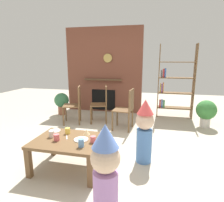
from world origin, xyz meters
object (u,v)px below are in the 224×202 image
at_px(child_with_cone_hat, 105,172).
at_px(dining_chair_left, 76,103).
at_px(paper_cup_center, 52,134).
at_px(birthday_cake_slice, 87,132).
at_px(paper_cup_near_left, 68,131).
at_px(bookshelf, 173,84).
at_px(paper_plate_front, 81,140).
at_px(coffee_table, 69,144).
at_px(paper_cup_near_right, 57,137).
at_px(paper_cup_far_left, 93,139).
at_px(potted_plant_short, 62,102).
at_px(potted_plant_tall, 206,111).
at_px(paper_cup_far_right, 81,143).
at_px(dining_chair_middle, 102,102).
at_px(paper_plate_rear, 55,131).
at_px(dining_chair_right, 127,107).
at_px(child_in_pink, 145,130).

distance_m(child_with_cone_hat, dining_chair_left, 2.98).
distance_m(paper_cup_center, birthday_cake_slice, 0.49).
bearing_deg(paper_cup_near_left, bookshelf, 58.52).
xyz_separation_m(paper_plate_front, child_with_cone_hat, (0.55, -0.77, 0.07)).
height_order(coffee_table, birthday_cake_slice, birthday_cake_slice).
distance_m(birthday_cake_slice, dining_chair_left, 1.86).
xyz_separation_m(bookshelf, paper_cup_center, (-1.85, -2.91, -0.38)).
relative_size(paper_cup_near_left, paper_cup_near_right, 0.99).
height_order(paper_cup_far_left, potted_plant_short, potted_plant_short).
bearing_deg(potted_plant_tall, coffee_table, -135.33).
relative_size(paper_cup_far_right, dining_chair_middle, 0.12).
bearing_deg(paper_cup_far_left, dining_chair_middle, 102.47).
height_order(paper_plate_front, dining_chair_left, dining_chair_left).
distance_m(paper_cup_far_right, paper_plate_rear, 0.72).
relative_size(paper_plate_front, dining_chair_right, 0.22).
bearing_deg(paper_cup_far_right, paper_plate_front, 112.59).
bearing_deg(dining_chair_middle, child_with_cone_hat, 91.04).
xyz_separation_m(birthday_cake_slice, dining_chair_right, (0.38, 1.48, 0.03)).
bearing_deg(dining_chair_left, dining_chair_middle, -177.27).
bearing_deg(dining_chair_right, potted_plant_short, -16.50).
bearing_deg(paper_cup_near_right, dining_chair_right, 68.56).
bearing_deg(paper_cup_near_left, paper_cup_near_right, -98.21).
bearing_deg(paper_cup_center, paper_plate_front, -0.56).
distance_m(paper_plate_rear, child_with_cone_hat, 1.46).
xyz_separation_m(child_in_pink, dining_chair_right, (-0.45, 1.27, 0.00)).
distance_m(bookshelf, paper_cup_center, 3.46).
relative_size(paper_plate_front, potted_plant_short, 0.33).
bearing_deg(potted_plant_tall, dining_chair_left, -172.32).
relative_size(coffee_table, dining_chair_right, 1.04).
height_order(paper_cup_center, child_with_cone_hat, child_with_cone_hat).
bearing_deg(paper_cup_far_left, paper_cup_near_right, -173.50).
bearing_deg(bookshelf, dining_chair_middle, -153.39).
distance_m(paper_cup_far_right, potted_plant_tall, 3.17).
relative_size(paper_cup_center, child_in_pink, 0.10).
bearing_deg(dining_chair_middle, paper_cup_far_left, 87.20).
bearing_deg(paper_plate_front, birthday_cake_slice, 88.61).
bearing_deg(paper_plate_front, paper_cup_far_left, -10.20).
xyz_separation_m(paper_plate_front, child_in_pink, (0.83, 0.41, 0.06)).
xyz_separation_m(bookshelf, paper_plate_front, (-1.40, -2.91, -0.42)).
distance_m(bookshelf, coffee_table, 3.36).
xyz_separation_m(paper_cup_near_left, paper_cup_far_left, (0.46, -0.20, -0.00)).
relative_size(paper_plate_rear, potted_plant_tall, 0.28).
xyz_separation_m(child_with_cone_hat, dining_chair_middle, (-0.83, 2.84, -0.01)).
distance_m(coffee_table, potted_plant_short, 2.84).
height_order(birthday_cake_slice, potted_plant_short, potted_plant_short).
bearing_deg(child_with_cone_hat, dining_chair_middle, -27.67).
distance_m(dining_chair_left, potted_plant_tall, 3.02).
distance_m(birthday_cake_slice, child_in_pink, 0.85).
height_order(paper_cup_far_left, child_with_cone_hat, child_with_cone_hat).
relative_size(paper_cup_far_left, child_with_cone_hat, 0.09).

